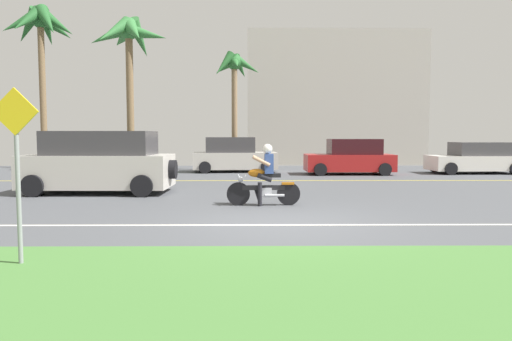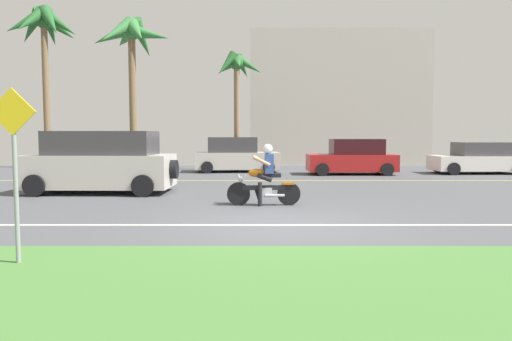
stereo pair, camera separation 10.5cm
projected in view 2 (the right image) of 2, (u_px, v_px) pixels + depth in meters
The scene contains 15 objects.
ground at pixel (274, 203), 12.48m from camera, with size 56.00×30.00×0.04m, color #4C4F54.
grass_median at pixel (298, 287), 5.40m from camera, with size 56.00×3.80×0.06m, color #477A38.
lane_line_near at pixel (280, 225), 9.30m from camera, with size 50.40×0.12×0.01m, color silver.
lane_line_far at pixel (268, 181), 18.40m from camera, with size 50.40×0.12×0.01m, color yellow.
motorcyclist at pixel (264, 179), 11.88m from camera, with size 1.85×0.60×1.55m.
suv_nearby at pixel (101, 163), 14.50m from camera, with size 4.57×2.27×1.89m.
parked_car_0 at pixel (117, 158), 22.85m from camera, with size 4.34×2.07×1.41m.
parked_car_1 at pixel (235, 156), 22.84m from camera, with size 4.11×2.22×1.67m.
parked_car_2 at pixel (352, 158), 21.35m from camera, with size 3.92×1.91×1.60m.
parked_car_3 at pixel (478, 159), 21.81m from camera, with size 4.12×2.02×1.44m.
palm_tree_0 at pixel (44, 31), 25.14m from camera, with size 3.95×3.89×8.64m.
palm_tree_1 at pixel (236, 74), 23.61m from camera, with size 2.55×2.68×5.91m.
palm_tree_2 at pixel (130, 42), 23.69m from camera, with size 4.17×3.92×7.80m.
street_sign at pixel (14, 159), 6.23m from camera, with size 0.62×0.06×2.38m.
building_far at pixel (335, 99), 30.14m from camera, with size 10.89×4.00×8.08m, color #BCB7AD.
Camera 2 is at (-0.49, -9.38, 1.76)m, focal length 33.23 mm.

